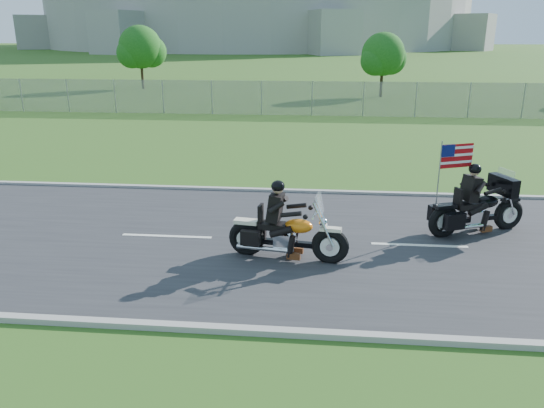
# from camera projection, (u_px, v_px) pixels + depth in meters

# --- Properties ---
(ground) EXTENTS (420.00, 420.00, 0.00)m
(ground) POSITION_uv_depth(u_px,v_px,m) (249.00, 241.00, 12.66)
(ground) COLOR #335219
(ground) RESTS_ON ground
(road) EXTENTS (120.00, 8.00, 0.04)m
(road) POSITION_uv_depth(u_px,v_px,m) (249.00, 240.00, 12.65)
(road) COLOR #28282B
(road) RESTS_ON ground
(curb_north) EXTENTS (120.00, 0.18, 0.12)m
(curb_north) POSITION_uv_depth(u_px,v_px,m) (266.00, 190.00, 16.48)
(curb_north) COLOR #9E9B93
(curb_north) RESTS_ON ground
(curb_south) EXTENTS (120.00, 0.18, 0.12)m
(curb_south) POSITION_uv_depth(u_px,v_px,m) (215.00, 329.00, 8.81)
(curb_south) COLOR #9E9B93
(curb_south) RESTS_ON ground
(fence) EXTENTS (60.00, 0.03, 2.00)m
(fence) POSITION_uv_depth(u_px,v_px,m) (212.00, 97.00, 31.73)
(fence) COLOR gray
(fence) RESTS_ON ground
(tree_fence_near) EXTENTS (3.52, 3.28, 4.75)m
(tree_fence_near) POSITION_uv_depth(u_px,v_px,m) (383.00, 56.00, 39.60)
(tree_fence_near) COLOR #382316
(tree_fence_near) RESTS_ON ground
(tree_fence_mid) EXTENTS (3.96, 3.69, 5.30)m
(tree_fence_mid) POSITION_uv_depth(u_px,v_px,m) (141.00, 49.00, 45.12)
(tree_fence_mid) COLOR #382316
(tree_fence_mid) RESTS_ON ground
(motorcycle_lead) EXTENTS (2.67, 0.90, 1.80)m
(motorcycle_lead) POSITION_uv_depth(u_px,v_px,m) (286.00, 235.00, 11.46)
(motorcycle_lead) COLOR black
(motorcycle_lead) RESTS_ON ground
(motorcycle_follow) EXTENTS (2.55, 1.38, 2.24)m
(motorcycle_follow) POSITION_uv_depth(u_px,v_px,m) (477.00, 210.00, 12.91)
(motorcycle_follow) COLOR black
(motorcycle_follow) RESTS_ON ground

